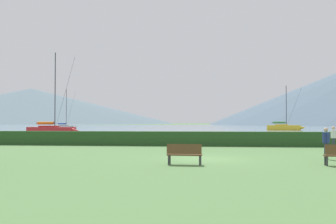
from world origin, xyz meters
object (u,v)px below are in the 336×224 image
Objects in this scene: park_bench_under_tree at (184,153)px; person_standing_walker at (334,136)px; sailboat_slip_3 at (52,130)px; sailboat_slip_1 at (65,127)px; sailboat_slip_0 at (284,127)px; person_seated_viewer at (326,141)px.

park_bench_under_tree is 0.97× the size of person_standing_walker.
sailboat_slip_3 reaches higher than person_standing_walker.
sailboat_slip_1 is 86.34m from person_standing_walker.
sailboat_slip_0 is 6.47× the size of person_standing_walker.
sailboat_slip_0 is 55.64m from sailboat_slip_3.
person_seated_viewer is at bearing -45.00° from sailboat_slip_1.
person_standing_walker is at bearing -41.61° from sailboat_slip_1.
sailboat_slip_0 is 74.83m from person_seated_viewer.
person_seated_viewer is at bearing -44.37° from sailboat_slip_3.
person_standing_walker is (47.11, -72.36, 0.37)m from sailboat_slip_1.
park_bench_under_tree is at bearing -87.65° from sailboat_slip_0.
sailboat_slip_1 is 6.67× the size of park_bench_under_tree.
person_seated_viewer reaches higher than park_bench_under_tree.
sailboat_slip_0 is at bearing 77.87° from person_seated_viewer.
sailboat_slip_3 reaches higher than park_bench_under_tree.
person_standing_walker is at bearing 49.28° from park_bench_under_tree.
sailboat_slip_3 is 49.22m from person_seated_viewer.
sailboat_slip_0 is 1.00× the size of sailboat_slip_1.
sailboat_slip_3 is 46.14m from person_standing_walker.
sailboat_slip_0 reaches higher than person_standing_walker.
person_standing_walker is at bearing -81.84° from sailboat_slip_0.
sailboat_slip_3 is at bearing 123.44° from park_bench_under_tree.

